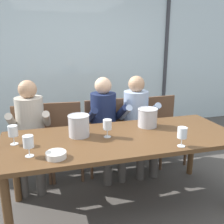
{
  "coord_description": "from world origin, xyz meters",
  "views": [
    {
      "loc": [
        -0.72,
        -2.15,
        1.64
      ],
      "look_at": [
        0.0,
        0.35,
        0.9
      ],
      "focal_mm": 40.26,
      "sensor_mm": 36.0,
      "label": 1
    }
  ],
  "objects_px": {
    "chair_center": "(102,129)",
    "chair_right_of_center": "(131,127)",
    "person_navy_polo": "(105,119)",
    "wine_glass_center_pour": "(182,134)",
    "chair_left_of_center": "(65,133)",
    "wine_glass_near_bucket": "(28,142)",
    "ice_bucket_primary": "(148,117)",
    "chair_near_curtain": "(32,137)",
    "person_pale_blue_shirt": "(138,117)",
    "person_beige_jumper": "(30,126)",
    "wine_glass_by_left_taster": "(13,132)",
    "wine_glass_by_right_taster": "(107,125)",
    "dining_table": "(122,144)",
    "tasting_bowl": "(56,155)",
    "chair_near_window_right": "(164,124)",
    "ice_bucket_secondary": "(79,125)"
  },
  "relations": [
    {
      "from": "dining_table",
      "to": "chair_left_of_center",
      "type": "xyz_separation_m",
      "value": [
        -0.47,
        0.84,
        -0.15
      ]
    },
    {
      "from": "person_beige_jumper",
      "to": "wine_glass_center_pour",
      "type": "bearing_deg",
      "value": -37.43
    },
    {
      "from": "wine_glass_by_left_taster",
      "to": "wine_glass_by_right_taster",
      "type": "height_order",
      "value": "same"
    },
    {
      "from": "chair_near_curtain",
      "to": "wine_glass_near_bucket",
      "type": "height_order",
      "value": "wine_glass_near_bucket"
    },
    {
      "from": "chair_left_of_center",
      "to": "chair_right_of_center",
      "type": "bearing_deg",
      "value": 6.63
    },
    {
      "from": "person_navy_polo",
      "to": "wine_glass_center_pour",
      "type": "xyz_separation_m",
      "value": [
        0.4,
        -1.09,
        0.17
      ]
    },
    {
      "from": "person_beige_jumper",
      "to": "person_navy_polo",
      "type": "xyz_separation_m",
      "value": [
        0.89,
        0.0,
        0.0
      ]
    },
    {
      "from": "person_beige_jumper",
      "to": "wine_glass_by_left_taster",
      "type": "xyz_separation_m",
      "value": [
        -0.11,
        -0.64,
        0.17
      ]
    },
    {
      "from": "chair_left_of_center",
      "to": "wine_glass_near_bucket",
      "type": "height_order",
      "value": "wine_glass_near_bucket"
    },
    {
      "from": "person_navy_polo",
      "to": "ice_bucket_primary",
      "type": "xyz_separation_m",
      "value": [
        0.33,
        -0.52,
        0.15
      ]
    },
    {
      "from": "dining_table",
      "to": "chair_near_curtain",
      "type": "xyz_separation_m",
      "value": [
        -0.87,
        0.84,
        -0.15
      ]
    },
    {
      "from": "chair_right_of_center",
      "to": "person_navy_polo",
      "type": "bearing_deg",
      "value": -159.77
    },
    {
      "from": "dining_table",
      "to": "chair_center",
      "type": "distance_m",
      "value": 0.86
    },
    {
      "from": "person_pale_blue_shirt",
      "to": "wine_glass_center_pour",
      "type": "height_order",
      "value": "person_pale_blue_shirt"
    },
    {
      "from": "chair_near_window_right",
      "to": "ice_bucket_secondary",
      "type": "bearing_deg",
      "value": -154.44
    },
    {
      "from": "wine_glass_by_left_taster",
      "to": "wine_glass_by_right_taster",
      "type": "relative_size",
      "value": 1.0
    },
    {
      "from": "chair_right_of_center",
      "to": "wine_glass_center_pour",
      "type": "height_order",
      "value": "wine_glass_center_pour"
    },
    {
      "from": "person_pale_blue_shirt",
      "to": "wine_glass_by_left_taster",
      "type": "relative_size",
      "value": 6.99
    },
    {
      "from": "dining_table",
      "to": "wine_glass_center_pour",
      "type": "relative_size",
      "value": 13.05
    },
    {
      "from": "wine_glass_by_left_taster",
      "to": "wine_glass_center_pour",
      "type": "height_order",
      "value": "same"
    },
    {
      "from": "person_pale_blue_shirt",
      "to": "chair_left_of_center",
      "type": "bearing_deg",
      "value": 171.66
    },
    {
      "from": "dining_table",
      "to": "wine_glass_by_left_taster",
      "type": "distance_m",
      "value": 1.01
    },
    {
      "from": "wine_glass_near_bucket",
      "to": "tasting_bowl",
      "type": "bearing_deg",
      "value": -23.74
    },
    {
      "from": "chair_right_of_center",
      "to": "chair_near_window_right",
      "type": "relative_size",
      "value": 1.0
    },
    {
      "from": "ice_bucket_primary",
      "to": "ice_bucket_secondary",
      "type": "xyz_separation_m",
      "value": [
        -0.75,
        -0.08,
        0.01
      ]
    },
    {
      "from": "chair_left_of_center",
      "to": "ice_bucket_primary",
      "type": "distance_m",
      "value": 1.09
    },
    {
      "from": "chair_near_curtain",
      "to": "wine_glass_near_bucket",
      "type": "xyz_separation_m",
      "value": [
        0.02,
        -1.05,
        0.35
      ]
    },
    {
      "from": "wine_glass_near_bucket",
      "to": "wine_glass_center_pour",
      "type": "xyz_separation_m",
      "value": [
        1.27,
        -0.16,
        -0.0
      ]
    },
    {
      "from": "tasting_bowl",
      "to": "wine_glass_by_right_taster",
      "type": "bearing_deg",
      "value": 32.63
    },
    {
      "from": "tasting_bowl",
      "to": "chair_left_of_center",
      "type": "bearing_deg",
      "value": 81.51
    },
    {
      "from": "chair_near_curtain",
      "to": "wine_glass_center_pour",
      "type": "bearing_deg",
      "value": -48.9
    },
    {
      "from": "chair_right_of_center",
      "to": "chair_near_window_right",
      "type": "distance_m",
      "value": 0.49
    },
    {
      "from": "chair_left_of_center",
      "to": "wine_glass_center_pour",
      "type": "bearing_deg",
      "value": -47.59
    },
    {
      "from": "chair_left_of_center",
      "to": "wine_glass_near_bucket",
      "type": "relative_size",
      "value": 5.15
    },
    {
      "from": "chair_center",
      "to": "chair_right_of_center",
      "type": "relative_size",
      "value": 1.0
    },
    {
      "from": "chair_right_of_center",
      "to": "person_beige_jumper",
      "type": "height_order",
      "value": "person_beige_jumper"
    },
    {
      "from": "chair_near_curtain",
      "to": "tasting_bowl",
      "type": "distance_m",
      "value": 1.18
    },
    {
      "from": "chair_near_window_right",
      "to": "person_beige_jumper",
      "type": "distance_m",
      "value": 1.78
    },
    {
      "from": "wine_glass_near_bucket",
      "to": "chair_left_of_center",
      "type": "bearing_deg",
      "value": 70.47
    },
    {
      "from": "chair_near_window_right",
      "to": "wine_glass_near_bucket",
      "type": "bearing_deg",
      "value": -152.42
    },
    {
      "from": "chair_near_curtain",
      "to": "chair_left_of_center",
      "type": "distance_m",
      "value": 0.4
    },
    {
      "from": "wine_glass_center_pour",
      "to": "chair_near_curtain",
      "type": "bearing_deg",
      "value": 137.05
    },
    {
      "from": "dining_table",
      "to": "person_pale_blue_shirt",
      "type": "relative_size",
      "value": 1.87
    },
    {
      "from": "ice_bucket_secondary",
      "to": "wine_glass_by_left_taster",
      "type": "bearing_deg",
      "value": -175.81
    },
    {
      "from": "chair_center",
      "to": "person_pale_blue_shirt",
      "type": "bearing_deg",
      "value": -12.7
    },
    {
      "from": "chair_left_of_center",
      "to": "ice_bucket_primary",
      "type": "xyz_separation_m",
      "value": [
        0.83,
        -0.64,
        0.33
      ]
    },
    {
      "from": "dining_table",
      "to": "wine_glass_near_bucket",
      "type": "xyz_separation_m",
      "value": [
        -0.85,
        -0.21,
        0.2
      ]
    },
    {
      "from": "dining_table",
      "to": "tasting_bowl",
      "type": "bearing_deg",
      "value": -155.19
    },
    {
      "from": "wine_glass_near_bucket",
      "to": "wine_glass_by_right_taster",
      "type": "bearing_deg",
      "value": 18.27
    },
    {
      "from": "chair_right_of_center",
      "to": "wine_glass_by_left_taster",
      "type": "relative_size",
      "value": 5.15
    }
  ]
}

